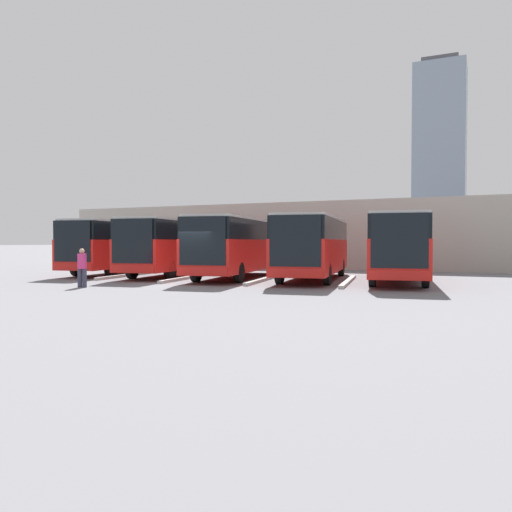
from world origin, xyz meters
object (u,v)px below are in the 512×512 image
bus_3 (176,245)px  bus_0 (398,245)px  bus_1 (314,245)px  pedestrian (82,267)px  bus_4 (123,245)px  bus_2 (237,245)px

bus_3 → bus_0: bearing=173.6°
bus_1 → pedestrian: 11.75m
pedestrian → bus_1: bearing=24.1°
bus_3 → bus_4: (4.31, -0.35, 0.00)m
bus_2 → bus_3: size_ratio=1.00×
bus_2 → bus_3: bearing=-14.4°
bus_3 → bus_2: bearing=165.6°
bus_3 → bus_1: bearing=171.9°
bus_1 → bus_2: size_ratio=1.00×
bus_4 → bus_0: bearing=171.8°
bus_4 → bus_2: bearing=166.0°
bus_0 → bus_1: size_ratio=1.00×
bus_0 → bus_3: 12.95m
bus_1 → bus_4: same height
bus_3 → pedestrian: bearing=85.6°
bus_0 → bus_4: (17.25, 0.25, 0.00)m
bus_2 → pedestrian: bearing=56.8°
bus_1 → bus_2: (4.31, 0.55, 0.00)m
bus_2 → bus_4: same height
bus_0 → bus_2: same height
bus_3 → bus_4: 4.33m
bus_1 → bus_3: (8.63, 0.15, 0.00)m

